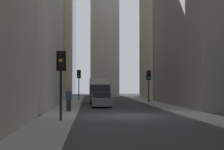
{
  "coord_description": "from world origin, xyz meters",
  "views": [
    {
      "loc": [
        -24.27,
        2.59,
        2.03
      ],
      "look_at": [
        17.52,
        -0.06,
        3.25
      ],
      "focal_mm": 58.36,
      "sensor_mm": 36.0,
      "label": 1
    }
  ],
  "objects_px": {
    "delivery_truck": "(99,90)",
    "pedestrian": "(69,98)",
    "hatchback_grey": "(102,100)",
    "traffic_light_far_junction": "(149,79)",
    "traffic_light_midblock": "(79,78)",
    "traffic_light_foreground": "(61,69)",
    "discarded_bottle": "(168,108)"
  },
  "relations": [
    {
      "from": "delivery_truck",
      "to": "discarded_bottle",
      "type": "distance_m",
      "value": 15.13
    },
    {
      "from": "discarded_bottle",
      "to": "traffic_light_midblock",
      "type": "bearing_deg",
      "value": 21.46
    },
    {
      "from": "delivery_truck",
      "to": "pedestrian",
      "type": "bearing_deg",
      "value": 170.31
    },
    {
      "from": "hatchback_grey",
      "to": "pedestrian",
      "type": "bearing_deg",
      "value": 160.24
    },
    {
      "from": "traffic_light_far_junction",
      "to": "discarded_bottle",
      "type": "height_order",
      "value": "traffic_light_far_junction"
    },
    {
      "from": "delivery_truck",
      "to": "hatchback_grey",
      "type": "height_order",
      "value": "delivery_truck"
    },
    {
      "from": "traffic_light_far_junction",
      "to": "discarded_bottle",
      "type": "bearing_deg",
      "value": 177.62
    },
    {
      "from": "hatchback_grey",
      "to": "traffic_light_far_junction",
      "type": "xyz_separation_m",
      "value": [
        6.18,
        -5.53,
        2.12
      ]
    },
    {
      "from": "hatchback_grey",
      "to": "discarded_bottle",
      "type": "distance_m",
      "value": 7.84
    },
    {
      "from": "traffic_light_foreground",
      "to": "pedestrian",
      "type": "distance_m",
      "value": 7.22
    },
    {
      "from": "delivery_truck",
      "to": "pedestrian",
      "type": "xyz_separation_m",
      "value": [
        -15.65,
        2.67,
        -0.37
      ]
    },
    {
      "from": "hatchback_grey",
      "to": "traffic_light_midblock",
      "type": "distance_m",
      "value": 13.59
    },
    {
      "from": "traffic_light_far_junction",
      "to": "pedestrian",
      "type": "xyz_separation_m",
      "value": [
        -13.62,
        8.2,
        -1.7
      ]
    },
    {
      "from": "delivery_truck",
      "to": "discarded_bottle",
      "type": "relative_size",
      "value": 23.93
    },
    {
      "from": "traffic_light_foreground",
      "to": "delivery_truck",
      "type": "bearing_deg",
      "value": -6.84
    },
    {
      "from": "hatchback_grey",
      "to": "traffic_light_far_junction",
      "type": "distance_m",
      "value": 8.56
    },
    {
      "from": "traffic_light_far_junction",
      "to": "pedestrian",
      "type": "relative_size",
      "value": 2.08
    },
    {
      "from": "traffic_light_midblock",
      "to": "pedestrian",
      "type": "distance_m",
      "value": 20.68
    },
    {
      "from": "delivery_truck",
      "to": "traffic_light_midblock",
      "type": "xyz_separation_m",
      "value": [
        4.93,
        2.5,
        1.57
      ]
    },
    {
      "from": "traffic_light_far_junction",
      "to": "pedestrian",
      "type": "bearing_deg",
      "value": 148.93
    },
    {
      "from": "hatchback_grey",
      "to": "traffic_light_far_junction",
      "type": "relative_size",
      "value": 1.19
    },
    {
      "from": "pedestrian",
      "to": "discarded_bottle",
      "type": "bearing_deg",
      "value": -79.43
    },
    {
      "from": "pedestrian",
      "to": "discarded_bottle",
      "type": "relative_size",
      "value": 6.43
    },
    {
      "from": "traffic_light_foreground",
      "to": "traffic_light_far_junction",
      "type": "distance_m",
      "value": 22.19
    },
    {
      "from": "traffic_light_far_junction",
      "to": "hatchback_grey",
      "type": "bearing_deg",
      "value": 138.16
    },
    {
      "from": "traffic_light_foreground",
      "to": "pedestrian",
      "type": "relative_size",
      "value": 2.19
    },
    {
      "from": "traffic_light_midblock",
      "to": "traffic_light_far_junction",
      "type": "xyz_separation_m",
      "value": [
        -6.97,
        -8.04,
        -0.25
      ]
    },
    {
      "from": "traffic_light_midblock",
      "to": "discarded_bottle",
      "type": "relative_size",
      "value": 14.57
    },
    {
      "from": "traffic_light_midblock",
      "to": "pedestrian",
      "type": "relative_size",
      "value": 2.27
    },
    {
      "from": "pedestrian",
      "to": "traffic_light_midblock",
      "type": "bearing_deg",
      "value": -0.47
    },
    {
      "from": "traffic_light_midblock",
      "to": "traffic_light_far_junction",
      "type": "relative_size",
      "value": 1.09
    },
    {
      "from": "delivery_truck",
      "to": "traffic_light_midblock",
      "type": "bearing_deg",
      "value": 26.89
    }
  ]
}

